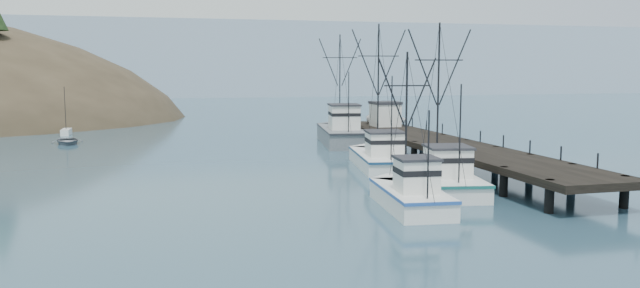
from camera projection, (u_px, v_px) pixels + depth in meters
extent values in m
plane|color=#2A495D|center=(343.00, 209.00, 37.60)|extent=(400.00, 400.00, 0.00)
cube|color=black|center=(441.00, 143.00, 56.25)|extent=(6.00, 44.00, 0.50)
cylinder|color=black|center=(549.00, 196.00, 36.47)|extent=(0.56, 0.56, 2.00)
cylinder|color=black|center=(624.00, 192.00, 37.77)|extent=(0.56, 0.56, 2.00)
cylinder|color=black|center=(504.00, 182.00, 41.28)|extent=(0.56, 0.56, 2.00)
cylinder|color=black|center=(572.00, 178.00, 42.57)|extent=(0.56, 0.56, 2.00)
cylinder|color=black|center=(468.00, 170.00, 46.08)|extent=(0.56, 0.56, 2.00)
cylinder|color=black|center=(530.00, 167.00, 47.38)|extent=(0.56, 0.56, 2.00)
cylinder|color=black|center=(438.00, 160.00, 50.89)|extent=(0.56, 0.56, 2.00)
cylinder|color=black|center=(495.00, 158.00, 52.19)|extent=(0.56, 0.56, 2.00)
cylinder|color=black|center=(414.00, 153.00, 55.70)|extent=(0.56, 0.56, 2.00)
cylinder|color=black|center=(467.00, 151.00, 56.99)|extent=(0.56, 0.56, 2.00)
cylinder|color=black|center=(394.00, 146.00, 60.50)|extent=(0.56, 0.56, 2.00)
cylinder|color=black|center=(443.00, 144.00, 61.80)|extent=(0.56, 0.56, 2.00)
cylinder|color=black|center=(376.00, 140.00, 65.31)|extent=(0.56, 0.56, 2.00)
cylinder|color=black|center=(422.00, 139.00, 66.60)|extent=(0.56, 0.56, 2.00)
cylinder|color=black|center=(361.00, 135.00, 70.11)|extent=(0.56, 0.56, 2.00)
cylinder|color=black|center=(404.00, 134.00, 71.41)|extent=(0.56, 0.56, 2.00)
cylinder|color=black|center=(348.00, 131.00, 74.92)|extent=(0.56, 0.56, 2.00)
cylinder|color=black|center=(389.00, 130.00, 76.21)|extent=(0.56, 0.56, 2.00)
cube|color=#9EB2C6|center=(224.00, 95.00, 203.48)|extent=(360.00, 40.00, 26.00)
cube|color=silver|center=(66.00, 95.00, 205.45)|extent=(180.00, 25.00, 18.00)
cube|color=white|center=(30.00, 125.00, 91.19)|extent=(1.00, 3.50, 0.90)
cylinder|color=black|center=(29.00, 105.00, 90.84)|extent=(0.08, 0.08, 6.00)
cube|color=white|center=(52.00, 128.00, 86.61)|extent=(1.00, 3.50, 0.90)
cylinder|color=black|center=(51.00, 107.00, 86.27)|extent=(0.08, 0.08, 6.00)
cube|color=white|center=(18.00, 124.00, 93.22)|extent=(1.00, 3.50, 0.90)
cylinder|color=black|center=(17.00, 104.00, 92.87)|extent=(0.08, 0.08, 6.00)
cube|color=white|center=(22.00, 127.00, 87.46)|extent=(1.00, 3.50, 0.90)
cylinder|color=black|center=(21.00, 107.00, 87.12)|extent=(0.08, 0.08, 6.00)
cube|color=white|center=(66.00, 132.00, 80.37)|extent=(1.00, 3.50, 0.90)
cylinder|color=black|center=(65.00, 110.00, 80.02)|extent=(0.08, 0.08, 6.00)
cube|color=white|center=(442.00, 184.00, 43.33)|extent=(5.46, 10.33, 1.60)
cube|color=white|center=(425.00, 173.00, 48.18)|extent=(3.78, 3.78, 1.60)
cube|color=#165853|center=(442.00, 174.00, 43.24)|extent=(5.57, 10.59, 0.18)
cube|color=silver|center=(448.00, 162.00, 41.87)|extent=(3.12, 3.19, 1.90)
cube|color=#26262B|center=(448.00, 147.00, 41.75)|extent=(3.39, 3.47, 0.16)
cylinder|color=black|center=(438.00, 97.00, 44.11)|extent=(0.14, 0.14, 10.40)
cylinder|color=black|center=(460.00, 134.00, 39.12)|extent=(0.10, 0.10, 6.24)
cube|color=white|center=(411.00, 201.00, 37.72)|extent=(3.94, 8.18, 1.60)
cube|color=white|center=(393.00, 189.00, 41.60)|extent=(3.17, 3.17, 1.60)
cube|color=#224D9F|center=(411.00, 190.00, 37.64)|extent=(4.02, 8.39, 0.18)
cube|color=silver|center=(416.00, 176.00, 36.52)|extent=(2.44, 2.44, 1.90)
cube|color=#26262B|center=(417.00, 158.00, 36.40)|extent=(2.65, 2.66, 0.16)
cylinder|color=black|center=(406.00, 119.00, 38.33)|extent=(0.14, 0.14, 8.20)
cylinder|color=black|center=(428.00, 155.00, 34.35)|extent=(0.10, 0.10, 4.92)
cube|color=white|center=(381.00, 162.00, 53.54)|extent=(5.50, 10.83, 1.60)
cube|color=white|center=(370.00, 154.00, 58.65)|extent=(3.94, 3.94, 1.60)
cube|color=navy|center=(381.00, 154.00, 53.46)|extent=(5.62, 11.11, 0.18)
cube|color=silver|center=(384.00, 144.00, 52.02)|extent=(3.20, 3.31, 1.90)
cube|color=#26262B|center=(384.00, 132.00, 51.90)|extent=(3.47, 3.61, 0.16)
cylinder|color=black|center=(378.00, 88.00, 54.36)|extent=(0.14, 0.14, 11.06)
cylinder|color=black|center=(392.00, 118.00, 49.12)|extent=(0.10, 0.10, 6.63)
cube|color=slate|center=(342.00, 137.00, 70.50)|extent=(6.22, 13.17, 2.20)
cube|color=slate|center=(335.00, 132.00, 76.75)|extent=(4.35, 4.35, 2.20)
cube|color=#212227|center=(342.00, 129.00, 70.38)|extent=(6.35, 13.51, 0.18)
cube|color=silver|center=(344.00, 117.00, 68.61)|extent=(3.57, 3.99, 2.60)
cube|color=#26262B|center=(344.00, 105.00, 68.44)|extent=(3.88, 4.35, 0.16)
cylinder|color=black|center=(340.00, 81.00, 71.66)|extent=(0.14, 0.14, 10.50)
cylinder|color=black|center=(349.00, 102.00, 65.18)|extent=(0.10, 0.10, 6.30)
cube|color=silver|center=(385.00, 115.00, 70.38)|extent=(2.80, 3.00, 2.50)
cube|color=#26262B|center=(385.00, 103.00, 70.21)|extent=(3.00, 3.20, 0.30)
imported|color=silver|center=(386.00, 118.00, 73.82)|extent=(5.25, 3.81, 1.33)
imported|color=slate|center=(67.00, 144.00, 70.53)|extent=(4.23, 5.38, 1.01)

